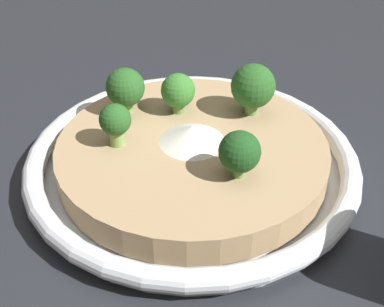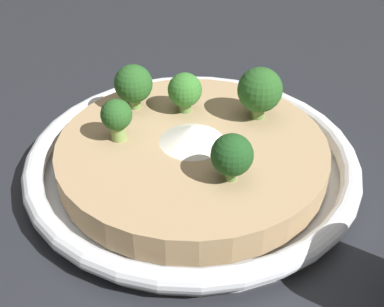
{
  "view_description": "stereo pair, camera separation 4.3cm",
  "coord_description": "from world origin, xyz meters",
  "px_view_note": "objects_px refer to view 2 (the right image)",
  "views": [
    {
      "loc": [
        -0.14,
        0.32,
        0.27
      ],
      "look_at": [
        0.0,
        0.0,
        0.02
      ],
      "focal_mm": 45.0,
      "sensor_mm": 36.0,
      "label": 1
    },
    {
      "loc": [
        -0.18,
        0.3,
        0.27
      ],
      "look_at": [
        0.0,
        0.0,
        0.02
      ],
      "focal_mm": 45.0,
      "sensor_mm": 36.0,
      "label": 2
    }
  ],
  "objects_px": {
    "broccoli_front_right": "(133,84)",
    "broccoli_left": "(232,155)",
    "broccoli_front_left": "(260,91)",
    "risotto_bowl": "(192,157)",
    "broccoli_front": "(185,91)",
    "broccoli_back_right": "(117,117)"
  },
  "relations": [
    {
      "from": "broccoli_back_right",
      "to": "broccoli_front",
      "type": "xyz_separation_m",
      "value": [
        -0.02,
        -0.07,
        -0.0
      ]
    },
    {
      "from": "risotto_bowl",
      "to": "broccoli_back_right",
      "type": "height_order",
      "value": "broccoli_back_right"
    },
    {
      "from": "broccoli_front_right",
      "to": "broccoli_left",
      "type": "distance_m",
      "value": 0.14
    },
    {
      "from": "broccoli_back_right",
      "to": "broccoli_front_right",
      "type": "relative_size",
      "value": 0.88
    },
    {
      "from": "broccoli_back_right",
      "to": "broccoli_front",
      "type": "height_order",
      "value": "same"
    },
    {
      "from": "risotto_bowl",
      "to": "broccoli_left",
      "type": "bearing_deg",
      "value": 151.83
    },
    {
      "from": "risotto_bowl",
      "to": "broccoli_front_right",
      "type": "bearing_deg",
      "value": -15.36
    },
    {
      "from": "broccoli_front_right",
      "to": "broccoli_front_left",
      "type": "bearing_deg",
      "value": -157.53
    },
    {
      "from": "risotto_bowl",
      "to": "broccoli_front",
      "type": "distance_m",
      "value": 0.07
    },
    {
      "from": "broccoli_front_left",
      "to": "broccoli_front",
      "type": "relative_size",
      "value": 1.28
    },
    {
      "from": "broccoli_front_left",
      "to": "broccoli_front_right",
      "type": "xyz_separation_m",
      "value": [
        0.11,
        0.05,
        -0.0
      ]
    },
    {
      "from": "broccoli_back_right",
      "to": "broccoli_front_left",
      "type": "bearing_deg",
      "value": -132.57
    },
    {
      "from": "broccoli_front",
      "to": "broccoli_back_right",
      "type": "bearing_deg",
      "value": 71.09
    },
    {
      "from": "broccoli_front_right",
      "to": "broccoli_back_right",
      "type": "bearing_deg",
      "value": 111.86
    },
    {
      "from": "broccoli_front",
      "to": "broccoli_front_left",
      "type": "bearing_deg",
      "value": -158.32
    },
    {
      "from": "broccoli_left",
      "to": "broccoli_front",
      "type": "bearing_deg",
      "value": -38.97
    },
    {
      "from": "risotto_bowl",
      "to": "broccoli_front_right",
      "type": "xyz_separation_m",
      "value": [
        0.08,
        -0.02,
        0.04
      ]
    },
    {
      "from": "broccoli_left",
      "to": "risotto_bowl",
      "type": "bearing_deg",
      "value": -28.17
    },
    {
      "from": "broccoli_front_right",
      "to": "broccoli_left",
      "type": "height_order",
      "value": "broccoli_front_right"
    },
    {
      "from": "broccoli_front",
      "to": "risotto_bowl",
      "type": "bearing_deg",
      "value": 128.69
    },
    {
      "from": "broccoli_back_right",
      "to": "broccoli_left",
      "type": "xyz_separation_m",
      "value": [
        -0.11,
        -0.0,
        -0.0
      ]
    },
    {
      "from": "broccoli_front_left",
      "to": "broccoli_left",
      "type": "xyz_separation_m",
      "value": [
        -0.02,
        0.1,
        -0.01
      ]
    }
  ]
}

